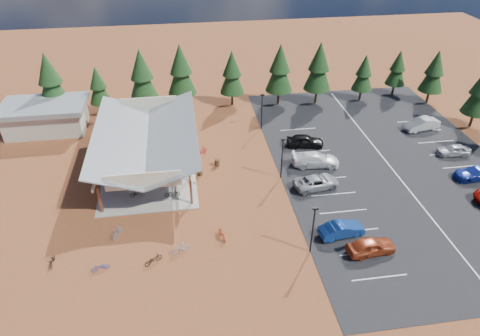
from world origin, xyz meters
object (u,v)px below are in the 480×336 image
Objects in this scene: bike_10 at (100,267)px; bike_13 at (180,248)px; car_4 at (305,141)px; car_9 at (422,124)px; bike_pavilion at (146,137)px; lamp_post_2 at (262,109)px; trash_bin_0 at (200,172)px; bike_1 at (117,169)px; bike_11 at (222,234)px; car_3 at (316,160)px; bike_0 at (137,194)px; bike_4 at (172,193)px; bike_3 at (125,132)px; bike_9 at (117,232)px; car_7 at (477,173)px; bike_6 at (179,150)px; outbuilding at (46,116)px; bike_15 at (201,151)px; bike_7 at (168,128)px; car_0 at (371,246)px; lamp_post_0 at (313,227)px; bike_12 at (153,259)px; car_8 at (454,150)px; car_1 at (342,229)px; trash_bin_1 at (217,163)px; lamp_post_1 at (282,156)px; bike_5 at (179,168)px; bike_2 at (127,152)px; bike_8 at (52,261)px.

bike_13 is (6.98, 1.21, 0.12)m from bike_10.
car_4 is at bearing 112.28° from bike_10.
car_4 is 0.95× the size of car_9.
lamp_post_2 reaches higher than bike_pavilion.
trash_bin_0 is 9.70m from bike_1.
car_3 is (12.48, 11.00, 0.33)m from bike_11.
car_4 is at bearing -69.54° from bike_0.
bike_3 is at bearing 22.34° from bike_4.
bike_9 is (0.74, -20.11, -0.06)m from bike_3.
car_7 is at bearing -117.27° from bike_1.
lamp_post_2 is 30.27m from bike_10.
bike_6 reaches higher than bike_4.
bike_1 is at bearing 164.25° from bike_10.
car_4 is (20.78, 7.88, 0.33)m from bike_0.
outbuilding reaches higher than bike_6.
bike_15 is (9.75, -6.43, -0.02)m from bike_3.
car_4 reaches higher than trash_bin_0.
outbuilding is 6.89× the size of bike_10.
bike_7 is 1.00× the size of bike_13.
bike_3 is at bearing 177.52° from lamp_post_2.
car_0 is at bearing -168.36° from car_4.
lamp_post_0 is 3.40× the size of bike_3.
car_3 reaches higher than bike_1.
car_9 reaches higher than car_4.
bike_7 reaches higher than bike_4.
bike_7 is 1.02× the size of bike_12.
car_0 reaches higher than car_8.
trash_bin_0 is at bearing -161.31° from bike_7.
car_1 is 22.36m from car_8.
trash_bin_0 is 31.53m from car_9.
bike_0 is 38.61m from car_8.
bike_0 is (-16.15, -13.44, -2.47)m from lamp_post_2.
trash_bin_0 is at bearing 37.82° from car_1.
car_3 is at bearing -8.34° from trash_bin_1.
car_3 is at bearing -143.19° from bike_15.
lamp_post_1 reaches higher than bike_5.
bike_11 reaches higher than trash_bin_0.
bike_3 is 31.94m from car_1.
bike_7 is 20.59m from car_3.
lamp_post_1 is 1.16× the size of car_1.
bike_pavilion is 3.77× the size of lamp_post_0.
bike_2 is 18.32m from bike_8.
lamp_post_1 is at bearing -160.74° from bike_15.
bike_5 is (-11.60, -9.17, -2.43)m from lamp_post_2.
lamp_post_2 is at bearing -70.25° from bike_5.
bike_2 reaches higher than bike_0.
bike_6 is 0.99× the size of bike_11.
car_7 is at bearing 21.16° from lamp_post_0.
car_4 is (19.63, 1.44, -2.98)m from bike_pavilion.
bike_1 is 0.83× the size of bike_7.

